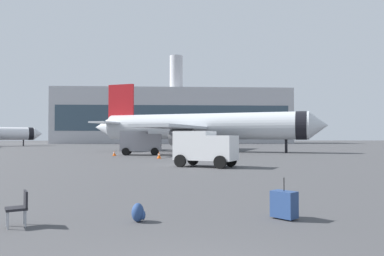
% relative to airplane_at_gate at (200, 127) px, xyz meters
% --- Properties ---
extents(airplane_at_gate, '(34.31, 31.46, 10.50)m').
position_rel_airplane_at_gate_xyz_m(airplane_at_gate, '(0.00, 0.00, 0.00)').
color(airplane_at_gate, silver).
rests_on(airplane_at_gate, ground).
extents(service_truck, '(4.82, 2.56, 2.90)m').
position_rel_airplane_at_gate_xyz_m(service_truck, '(-7.94, -9.44, -2.05)').
color(service_truck, gray).
rests_on(service_truck, ground).
extents(cargo_van, '(4.82, 3.97, 2.60)m').
position_rel_airplane_at_gate_xyz_m(cargo_van, '(-1.76, -27.08, -2.21)').
color(cargo_van, white).
rests_on(cargo_van, ground).
extents(safety_cone_near, '(0.44, 0.44, 0.60)m').
position_rel_airplane_at_gate_xyz_m(safety_cone_near, '(5.58, 8.12, -3.36)').
color(safety_cone_near, '#F2590C').
rests_on(safety_cone_near, ground).
extents(safety_cone_mid, '(0.44, 0.44, 0.66)m').
position_rel_airplane_at_gate_xyz_m(safety_cone_mid, '(-5.45, -16.79, -3.33)').
color(safety_cone_mid, '#F2590C').
rests_on(safety_cone_mid, ground).
extents(safety_cone_far, '(0.44, 0.44, 0.59)m').
position_rel_airplane_at_gate_xyz_m(safety_cone_far, '(-10.76, -11.33, -3.36)').
color(safety_cone_far, '#F2590C').
rests_on(safety_cone_far, ground).
extents(rolling_suitcase, '(0.72, 0.75, 1.10)m').
position_rel_airplane_at_gate_xyz_m(rolling_suitcase, '(-1.12, -44.00, -3.27)').
color(rolling_suitcase, navy).
rests_on(rolling_suitcase, ground).
extents(traveller_backpack, '(0.36, 0.40, 0.48)m').
position_rel_airplane_at_gate_xyz_m(traveller_backpack, '(-4.98, -44.12, -3.42)').
color(traveller_backpack, navy).
rests_on(traveller_backpack, ground).
extents(gate_chair, '(0.65, 0.65, 0.86)m').
position_rel_airplane_at_gate_xyz_m(gate_chair, '(-7.84, -44.46, -3.16)').
color(gate_chair, black).
rests_on(gate_chair, ground).
extents(terminal_building, '(76.58, 21.04, 29.80)m').
position_rel_airplane_at_gate_xyz_m(terminal_building, '(-3.82, 71.05, 5.36)').
color(terminal_building, '#B2B2B7').
rests_on(terminal_building, ground).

